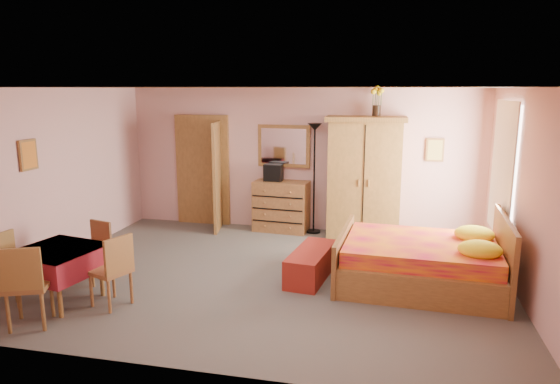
% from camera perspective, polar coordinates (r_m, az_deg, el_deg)
% --- Properties ---
extents(floor, '(6.50, 6.50, 0.00)m').
position_cam_1_polar(floor, '(7.13, -1.33, -9.54)').
color(floor, '#67645B').
rests_on(floor, ground).
extents(ceiling, '(6.50, 6.50, 0.00)m').
position_cam_1_polar(ceiling, '(6.64, -1.44, 11.86)').
color(ceiling, brown).
rests_on(ceiling, wall_back).
extents(wall_back, '(6.50, 0.10, 2.60)m').
position_cam_1_polar(wall_back, '(9.18, 2.38, 3.69)').
color(wall_back, '#D49D9A').
rests_on(wall_back, floor).
extents(wall_front, '(6.50, 0.10, 2.60)m').
position_cam_1_polar(wall_front, '(4.45, -9.17, -5.25)').
color(wall_front, '#D49D9A').
rests_on(wall_front, floor).
extents(wall_left, '(0.10, 5.00, 2.60)m').
position_cam_1_polar(wall_left, '(8.17, -24.11, 1.65)').
color(wall_left, '#D49D9A').
rests_on(wall_left, floor).
extents(wall_right, '(0.10, 5.00, 2.60)m').
position_cam_1_polar(wall_right, '(6.78, 26.37, -0.45)').
color(wall_right, '#D49D9A').
rests_on(wall_right, floor).
extents(doorway, '(1.06, 0.12, 2.15)m').
position_cam_1_polar(doorway, '(9.70, -8.79, 2.36)').
color(doorway, '#9E6B35').
rests_on(doorway, floor).
extents(window, '(0.08, 1.40, 1.95)m').
position_cam_1_polar(window, '(7.89, 24.19, 2.43)').
color(window, white).
rests_on(window, wall_right).
extents(picture_left, '(0.04, 0.32, 0.42)m').
position_cam_1_polar(picture_left, '(7.63, -26.84, 3.81)').
color(picture_left, orange).
rests_on(picture_left, wall_left).
extents(picture_back, '(0.30, 0.04, 0.40)m').
position_cam_1_polar(picture_back, '(9.01, 17.29, 4.61)').
color(picture_back, '#D8BF59').
rests_on(picture_back, wall_back).
extents(chest_of_drawers, '(1.02, 0.57, 0.93)m').
position_cam_1_polar(chest_of_drawers, '(9.17, 0.15, -1.63)').
color(chest_of_drawers, '#9A6234').
rests_on(chest_of_drawers, floor).
extents(wall_mirror, '(0.99, 0.12, 0.78)m').
position_cam_1_polar(wall_mirror, '(9.18, 0.43, 5.27)').
color(wall_mirror, white).
rests_on(wall_mirror, wall_back).
extents(stereo, '(0.33, 0.24, 0.31)m').
position_cam_1_polar(stereo, '(9.11, -0.76, 2.24)').
color(stereo, black).
rests_on(stereo, chest_of_drawers).
extents(floor_lamp, '(0.27, 0.27, 1.99)m').
position_cam_1_polar(floor_lamp, '(8.97, 3.92, 1.50)').
color(floor_lamp, black).
rests_on(floor_lamp, floor).
extents(wardrobe, '(1.37, 0.73, 2.12)m').
position_cam_1_polar(wardrobe, '(8.80, 9.60, 1.60)').
color(wardrobe, '#A87A39').
rests_on(wardrobe, floor).
extents(sunflower_vase, '(0.22, 0.22, 0.51)m').
position_cam_1_polar(sunflower_vase, '(8.75, 11.01, 10.18)').
color(sunflower_vase, yellow).
rests_on(sunflower_vase, wardrobe).
extents(bed, '(2.23, 1.80, 0.99)m').
position_cam_1_polar(bed, '(6.92, 15.74, -6.32)').
color(bed, red).
rests_on(bed, floor).
extents(bench, '(0.59, 1.24, 0.40)m').
position_cam_1_polar(bench, '(7.02, 3.58, -8.17)').
color(bench, maroon).
rests_on(bench, floor).
extents(dining_table, '(1.08, 1.08, 0.68)m').
position_cam_1_polar(dining_table, '(6.77, -23.82, -8.70)').
color(dining_table, maroon).
rests_on(dining_table, floor).
extents(chair_south, '(0.56, 0.56, 0.96)m').
position_cam_1_polar(chair_south, '(6.22, -26.81, -9.39)').
color(chair_south, brown).
rests_on(chair_south, floor).
extents(chair_north, '(0.46, 0.46, 0.81)m').
position_cam_1_polar(chair_north, '(7.26, -20.63, -6.50)').
color(chair_north, '#B0733B').
rests_on(chair_north, floor).
extents(chair_west, '(0.41, 0.41, 0.82)m').
position_cam_1_polar(chair_west, '(7.17, -28.09, -7.37)').
color(chair_west, olive).
rests_on(chair_west, floor).
extents(chair_east, '(0.52, 0.52, 0.89)m').
position_cam_1_polar(chair_east, '(6.40, -18.85, -8.45)').
color(chair_east, '#A16436').
rests_on(chair_east, floor).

